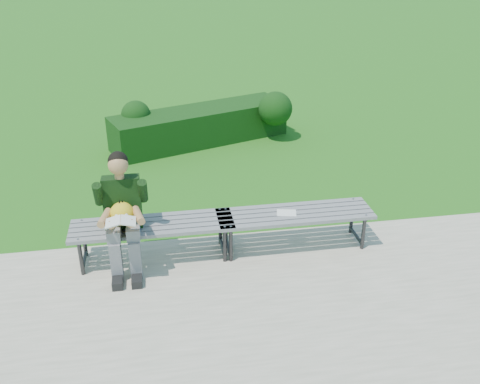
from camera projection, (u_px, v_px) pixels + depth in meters
ground at (195, 239)px, 6.53m from camera, size 80.00×80.00×0.00m
walkway at (213, 334)px, 4.98m from camera, size 30.00×3.50×0.02m
hedge at (205, 123)px, 9.38m from camera, size 3.31×1.80×0.87m
bench_left at (153, 228)px, 5.93m from camera, size 1.80×0.50×0.46m
bench_right at (295, 217)px, 6.17m from camera, size 1.80×0.50×0.46m
seated_boy at (122, 210)px, 5.67m from camera, size 0.56×0.76×1.31m
paper_sheet at (287, 213)px, 6.13m from camera, size 0.25×0.20×0.01m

